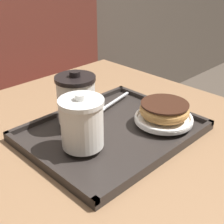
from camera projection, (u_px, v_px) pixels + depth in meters
booth_bench at (18, 131)px, 1.65m from camera, size 1.36×0.44×1.00m
cafe_table at (105, 190)px, 0.87m from camera, size 0.84×0.89×0.75m
serving_tray at (112, 132)px, 0.78m from camera, size 0.41×0.33×0.02m
coffee_cup_front at (82, 123)px, 0.67m from camera, size 0.10×0.10×0.13m
coffee_cup_rear at (76, 99)px, 0.77m from camera, size 0.10×0.10×0.13m
plate_with_chocolate_donut at (164, 118)px, 0.80m from camera, size 0.15×0.15×0.01m
donut_chocolate_glazed at (164, 109)px, 0.79m from camera, size 0.13×0.13×0.04m
spoon at (106, 106)px, 0.87m from camera, size 0.16×0.05×0.01m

